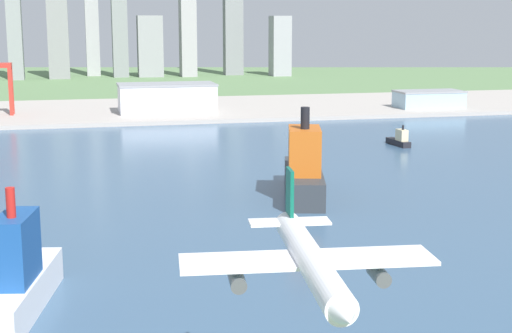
{
  "coord_description": "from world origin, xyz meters",
  "views": [
    {
      "loc": [
        -42.29,
        -22.57,
        59.86
      ],
      "look_at": [
        3.78,
        174.08,
        21.46
      ],
      "focal_mm": 54.03,
      "sensor_mm": 36.0,
      "label": 1
    }
  ],
  "objects_px": {
    "airplane_landing": "(310,261)",
    "tugboat_small": "(400,140)",
    "ferry_boat": "(21,277)",
    "container_barge": "(304,171)",
    "warehouse_annex": "(429,99)",
    "warehouse_main": "(167,98)"
  },
  "relations": [
    {
      "from": "ferry_boat",
      "to": "tugboat_small",
      "type": "xyz_separation_m",
      "value": [
        164.28,
        184.16,
        -4.74
      ]
    },
    {
      "from": "ferry_boat",
      "to": "tugboat_small",
      "type": "distance_m",
      "value": 246.83
    },
    {
      "from": "warehouse_main",
      "to": "ferry_boat",
      "type": "bearing_deg",
      "value": -101.8
    },
    {
      "from": "warehouse_annex",
      "to": "container_barge",
      "type": "bearing_deg",
      "value": -124.46
    },
    {
      "from": "tugboat_small",
      "to": "warehouse_main",
      "type": "relative_size",
      "value": 0.31
    },
    {
      "from": "airplane_landing",
      "to": "warehouse_main",
      "type": "relative_size",
      "value": 0.61
    },
    {
      "from": "airplane_landing",
      "to": "ferry_boat",
      "type": "xyz_separation_m",
      "value": [
        -39.1,
        73.91,
        -23.74
      ]
    },
    {
      "from": "airplane_landing",
      "to": "tugboat_small",
      "type": "bearing_deg",
      "value": 64.12
    },
    {
      "from": "ferry_boat",
      "to": "airplane_landing",
      "type": "bearing_deg",
      "value": -62.12
    },
    {
      "from": "ferry_boat",
      "to": "tugboat_small",
      "type": "height_order",
      "value": "ferry_boat"
    },
    {
      "from": "airplane_landing",
      "to": "warehouse_main",
      "type": "height_order",
      "value": "airplane_landing"
    },
    {
      "from": "container_barge",
      "to": "warehouse_main",
      "type": "bearing_deg",
      "value": 94.52
    },
    {
      "from": "container_barge",
      "to": "warehouse_annex",
      "type": "height_order",
      "value": "container_barge"
    },
    {
      "from": "tugboat_small",
      "to": "warehouse_annex",
      "type": "relative_size",
      "value": 0.42
    },
    {
      "from": "container_barge",
      "to": "ferry_boat",
      "type": "height_order",
      "value": "container_barge"
    },
    {
      "from": "airplane_landing",
      "to": "warehouse_main",
      "type": "distance_m",
      "value": 404.49
    },
    {
      "from": "airplane_landing",
      "to": "tugboat_small",
      "type": "height_order",
      "value": "airplane_landing"
    },
    {
      "from": "ferry_boat",
      "to": "container_barge",
      "type": "bearing_deg",
      "value": 45.72
    },
    {
      "from": "warehouse_annex",
      "to": "airplane_landing",
      "type": "bearing_deg",
      "value": -117.57
    },
    {
      "from": "ferry_boat",
      "to": "warehouse_annex",
      "type": "bearing_deg",
      "value": 52.46
    },
    {
      "from": "warehouse_main",
      "to": "warehouse_annex",
      "type": "bearing_deg",
      "value": -4.4
    },
    {
      "from": "ferry_boat",
      "to": "warehouse_main",
      "type": "distance_m",
      "value": 336.13
    }
  ]
}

